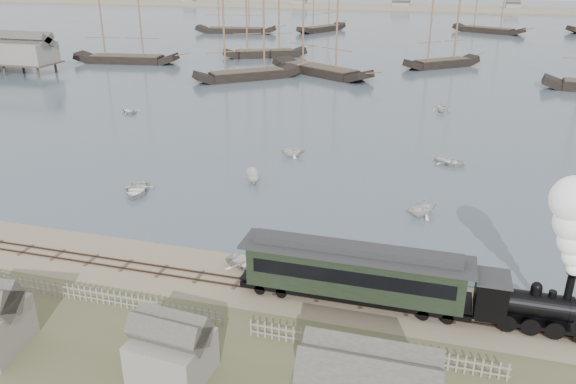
# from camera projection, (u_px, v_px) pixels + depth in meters

# --- Properties ---
(ground) EXTENTS (600.00, 600.00, 0.00)m
(ground) POSITION_uv_depth(u_px,v_px,m) (222.00, 266.00, 42.46)
(ground) COLOR tan
(ground) RESTS_ON ground
(harbor_water) EXTENTS (600.00, 336.00, 0.06)m
(harbor_water) POSITION_uv_depth(u_px,v_px,m) (408.00, 28.00, 193.59)
(harbor_water) COLOR #42535F
(harbor_water) RESTS_ON ground
(rail_track) EXTENTS (120.00, 1.80, 0.16)m
(rail_track) POSITION_uv_depth(u_px,v_px,m) (211.00, 279.00, 40.66)
(rail_track) COLOR #3E2A21
(rail_track) RESTS_ON ground
(picket_fence_west) EXTENTS (19.00, 0.10, 1.20)m
(picket_fence_west) POSITION_uv_depth(u_px,v_px,m) (93.00, 303.00, 37.88)
(picket_fence_west) COLOR gray
(picket_fence_west) RESTS_ON ground
(picket_fence_east) EXTENTS (15.00, 0.10, 1.20)m
(picket_fence_east) POSITION_uv_depth(u_px,v_px,m) (373.00, 358.00, 32.63)
(picket_fence_east) COLOR gray
(picket_fence_east) RESTS_ON ground
(shed_mid) EXTENTS (4.00, 3.50, 3.60)m
(shed_mid) POSITION_uv_depth(u_px,v_px,m) (174.00, 375.00, 31.28)
(shed_mid) COLOR gray
(shed_mid) RESTS_ON ground
(far_spit) EXTENTS (500.00, 20.00, 1.80)m
(far_spit) POSITION_uv_depth(u_px,v_px,m) (422.00, 10.00, 264.73)
(far_spit) COLOR tan
(far_spit) RESTS_ON ground
(locomotive) EXTENTS (7.85, 2.93, 9.79)m
(locomotive) POSITION_uv_depth(u_px,v_px,m) (559.00, 268.00, 33.26)
(locomotive) COLOR black
(locomotive) RESTS_ON ground
(passenger_coach) EXTENTS (15.30, 2.95, 3.72)m
(passenger_coach) POSITION_uv_depth(u_px,v_px,m) (354.00, 271.00, 37.17)
(passenger_coach) COLOR black
(passenger_coach) RESTS_ON ground
(beached_dinghy) EXTENTS (3.67, 4.45, 0.80)m
(beached_dinghy) POSITION_uv_depth(u_px,v_px,m) (250.00, 263.00, 41.96)
(beached_dinghy) COLOR white
(beached_dinghy) RESTS_ON ground
(rowboat_0) EXTENTS (4.92, 4.10, 0.88)m
(rowboat_0) POSITION_uv_depth(u_px,v_px,m) (136.00, 190.00, 55.19)
(rowboat_0) COLOR white
(rowboat_0) RESTS_ON harbor_water
(rowboat_1) EXTENTS (3.25, 3.49, 1.50)m
(rowboat_1) POSITION_uv_depth(u_px,v_px,m) (293.00, 150.00, 65.75)
(rowboat_1) COLOR white
(rowboat_1) RESTS_ON harbor_water
(rowboat_2) EXTENTS (3.29, 2.41, 1.19)m
(rowboat_2) POSITION_uv_depth(u_px,v_px,m) (253.00, 176.00, 58.19)
(rowboat_2) COLOR white
(rowboat_2) RESTS_ON harbor_water
(rowboat_3) EXTENTS (3.63, 4.21, 0.73)m
(rowboat_3) POSITION_uv_depth(u_px,v_px,m) (451.00, 162.00, 63.12)
(rowboat_3) COLOR white
(rowboat_3) RESTS_ON harbor_water
(rowboat_4) EXTENTS (3.99, 4.04, 1.61)m
(rowboat_4) POSITION_uv_depth(u_px,v_px,m) (422.00, 207.00, 50.36)
(rowboat_4) COLOR white
(rowboat_4) RESTS_ON harbor_water
(rowboat_6) EXTENTS (3.79, 4.10, 0.69)m
(rowboat_6) POSITION_uv_depth(u_px,v_px,m) (129.00, 110.00, 84.92)
(rowboat_6) COLOR white
(rowboat_6) RESTS_ON harbor_water
(rowboat_7) EXTENTS (3.71, 3.38, 1.67)m
(rowboat_7) POSITION_uv_depth(u_px,v_px,m) (441.00, 106.00, 85.15)
(rowboat_7) COLOR white
(rowboat_7) RESTS_ON harbor_water
(schooner_0) EXTENTS (23.83, 8.51, 20.00)m
(schooner_0) POSITION_uv_depth(u_px,v_px,m) (122.00, 17.00, 122.49)
(schooner_0) COLOR black
(schooner_0) RESTS_ON harbor_water
(schooner_1) EXTENTS (19.75, 13.03, 20.00)m
(schooner_1) POSITION_uv_depth(u_px,v_px,m) (264.00, 13.00, 130.17)
(schooner_1) COLOR black
(schooner_1) RESTS_ON harbor_water
(schooner_2) EXTENTS (23.49, 17.45, 20.00)m
(schooner_2) POSITION_uv_depth(u_px,v_px,m) (321.00, 23.00, 109.36)
(schooner_2) COLOR black
(schooner_2) RESTS_ON harbor_water
(schooner_3) EXTENTS (16.40, 14.83, 20.00)m
(schooner_3) POSITION_uv_depth(u_px,v_px,m) (446.00, 19.00, 117.41)
(schooner_3) COLOR black
(schooner_3) RESTS_ON harbor_water
(schooner_6) EXTENTS (25.89, 9.33, 20.00)m
(schooner_6) POSITION_uv_depth(u_px,v_px,m) (235.00, 0.00, 174.54)
(schooner_6) COLOR black
(schooner_6) RESTS_ON harbor_water
(schooner_8) EXTENTS (22.56, 14.58, 20.00)m
(schooner_8) POSITION_uv_depth(u_px,v_px,m) (492.00, 0.00, 175.16)
(schooner_8) COLOR black
(schooner_8) RESTS_ON harbor_water
(schooner_10) EXTENTS (18.92, 17.13, 20.00)m
(schooner_10) POSITION_uv_depth(u_px,v_px,m) (246.00, 26.00, 104.96)
(schooner_10) COLOR black
(schooner_10) RESTS_ON harbor_water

